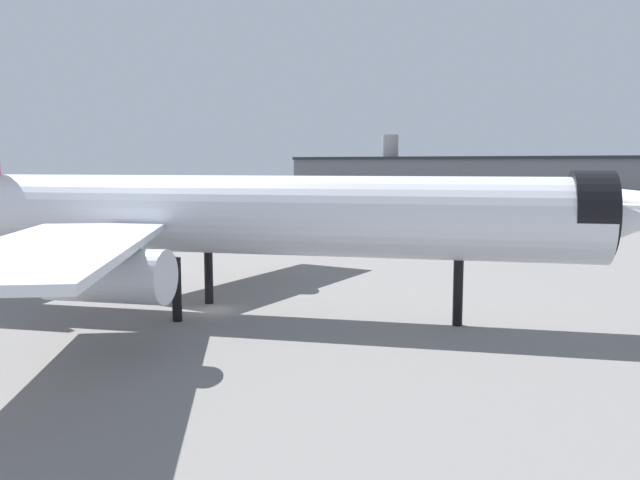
% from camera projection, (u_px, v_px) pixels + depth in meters
% --- Properties ---
extents(ground, '(900.00, 900.00, 0.00)m').
position_uv_depth(ground, '(215.00, 310.00, 56.76)').
color(ground, slate).
extents(airliner_near_gate, '(67.41, 60.22, 19.00)m').
position_uv_depth(airliner_near_gate, '(221.00, 216.00, 54.64)').
color(airliner_near_gate, silver).
rests_on(airliner_near_gate, ground).
extents(terminal_building, '(216.96, 30.87, 24.58)m').
position_uv_depth(terminal_building, '(547.00, 176.00, 243.80)').
color(terminal_building, slate).
rests_on(terminal_building, ground).
extents(baggage_tug_wing, '(3.56, 2.81, 1.85)m').
position_uv_depth(baggage_tug_wing, '(372.00, 245.00, 94.25)').
color(baggage_tug_wing, black).
rests_on(baggage_tug_wing, ground).
extents(traffic_cone_wingtip, '(0.58, 0.58, 0.73)m').
position_uv_depth(traffic_cone_wingtip, '(227.00, 247.00, 96.90)').
color(traffic_cone_wingtip, '#F2600C').
rests_on(traffic_cone_wingtip, ground).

